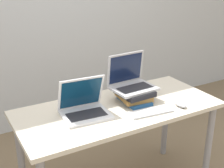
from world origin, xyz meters
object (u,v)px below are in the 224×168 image
at_px(laptop_left, 84,107).
at_px(wireless_keyboard, 150,112).
at_px(book_stack, 134,96).
at_px(laptop_on_books, 131,81).
at_px(mouse, 181,104).

xyz_separation_m(laptop_left, wireless_keyboard, (0.39, -0.20, -0.04)).
height_order(book_stack, laptop_on_books, laptop_on_books).
bearing_deg(laptop_on_books, mouse, -49.63).
distance_m(wireless_keyboard, mouse, 0.24).
bearing_deg(book_stack, wireless_keyboard, -91.09).
bearing_deg(laptop_left, mouse, -19.13).
height_order(laptop_left, book_stack, laptop_left).
xyz_separation_m(book_stack, wireless_keyboard, (-0.00, -0.20, -0.04)).
xyz_separation_m(laptop_left, mouse, (0.63, -0.22, -0.04)).
xyz_separation_m(book_stack, mouse, (0.24, -0.23, -0.03)).
bearing_deg(laptop_left, wireless_keyboard, -26.55).
bearing_deg(mouse, book_stack, 136.25).
xyz_separation_m(laptop_left, laptop_on_books, (0.40, 0.06, 0.09)).
distance_m(laptop_on_books, mouse, 0.38).
xyz_separation_m(laptop_left, book_stack, (0.40, 0.01, -0.00)).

